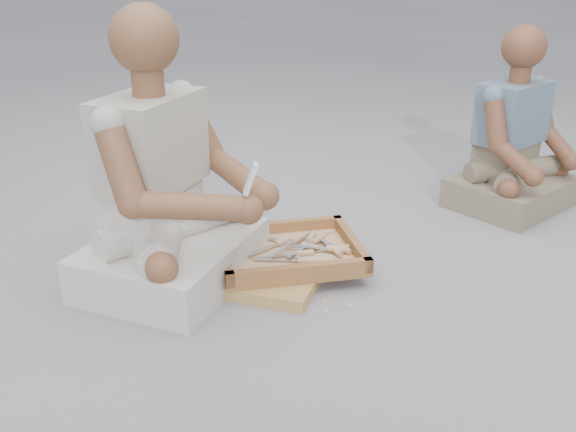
# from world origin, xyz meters

# --- Properties ---
(ground) EXTENTS (60.00, 60.00, 0.00)m
(ground) POSITION_xyz_m (0.00, 0.00, 0.00)
(ground) COLOR gray
(ground) RESTS_ON ground
(carved_panel) EXTENTS (0.76, 0.60, 0.04)m
(carved_panel) POSITION_xyz_m (-0.31, 0.37, 0.02)
(carved_panel) COLOR olive
(carved_panel) RESTS_ON ground
(tool_tray) EXTENTS (0.60, 0.52, 0.07)m
(tool_tray) POSITION_xyz_m (-0.11, 0.38, 0.07)
(tool_tray) COLOR brown
(tool_tray) RESTS_ON carved_panel
(chisel_0) EXTENTS (0.13, 0.20, 0.02)m
(chisel_0) POSITION_xyz_m (0.05, 0.39, 0.08)
(chisel_0) COLOR silver
(chisel_0) RESTS_ON tool_tray
(chisel_1) EXTENTS (0.07, 0.22, 0.02)m
(chisel_1) POSITION_xyz_m (-0.04, 0.47, 0.08)
(chisel_1) COLOR silver
(chisel_1) RESTS_ON tool_tray
(chisel_2) EXTENTS (0.21, 0.08, 0.02)m
(chisel_2) POSITION_xyz_m (0.06, 0.41, 0.07)
(chisel_2) COLOR silver
(chisel_2) RESTS_ON tool_tray
(chisel_3) EXTENTS (0.21, 0.10, 0.02)m
(chisel_3) POSITION_xyz_m (-0.05, 0.43, 0.08)
(chisel_3) COLOR silver
(chisel_3) RESTS_ON tool_tray
(chisel_4) EXTENTS (0.22, 0.08, 0.02)m
(chisel_4) POSITION_xyz_m (-0.07, 0.36, 0.08)
(chisel_4) COLOR silver
(chisel_4) RESTS_ON tool_tray
(chisel_5) EXTENTS (0.17, 0.16, 0.02)m
(chisel_5) POSITION_xyz_m (0.07, 0.42, 0.08)
(chisel_5) COLOR silver
(chisel_5) RESTS_ON tool_tray
(chisel_6) EXTENTS (0.14, 0.19, 0.02)m
(chisel_6) POSITION_xyz_m (-0.02, 0.45, 0.08)
(chisel_6) COLOR silver
(chisel_6) RESTS_ON tool_tray
(chisel_7) EXTENTS (0.19, 0.14, 0.02)m
(chisel_7) POSITION_xyz_m (-0.01, 0.53, 0.07)
(chisel_7) COLOR silver
(chisel_7) RESTS_ON tool_tray
(chisel_8) EXTENTS (0.13, 0.20, 0.02)m
(chisel_8) POSITION_xyz_m (-0.09, 0.44, 0.09)
(chisel_8) COLOR silver
(chisel_8) RESTS_ON tool_tray
(chisel_9) EXTENTS (0.22, 0.04, 0.02)m
(chisel_9) POSITION_xyz_m (0.04, 0.39, 0.08)
(chisel_9) COLOR silver
(chisel_9) RESTS_ON tool_tray
(chisel_10) EXTENTS (0.16, 0.18, 0.02)m
(chisel_10) POSITION_xyz_m (-0.15, 0.44, 0.08)
(chisel_10) COLOR silver
(chisel_10) RESTS_ON tool_tray
(chisel_11) EXTENTS (0.22, 0.02, 0.02)m
(chisel_11) POSITION_xyz_m (-0.06, 0.31, 0.08)
(chisel_11) COLOR silver
(chisel_11) RESTS_ON tool_tray
(wood_chip_0) EXTENTS (0.02, 0.02, 0.00)m
(wood_chip_0) POSITION_xyz_m (0.14, 0.61, 0.00)
(wood_chip_0) COLOR tan
(wood_chip_0) RESTS_ON ground
(wood_chip_1) EXTENTS (0.02, 0.02, 0.00)m
(wood_chip_1) POSITION_xyz_m (0.11, 0.13, 0.00)
(wood_chip_1) COLOR tan
(wood_chip_1) RESTS_ON ground
(wood_chip_2) EXTENTS (0.02, 0.02, 0.00)m
(wood_chip_2) POSITION_xyz_m (-0.43, 0.66, 0.00)
(wood_chip_2) COLOR tan
(wood_chip_2) RESTS_ON ground
(wood_chip_3) EXTENTS (0.02, 0.02, 0.00)m
(wood_chip_3) POSITION_xyz_m (-0.32, 0.69, 0.00)
(wood_chip_3) COLOR tan
(wood_chip_3) RESTS_ON ground
(wood_chip_4) EXTENTS (0.02, 0.02, 0.00)m
(wood_chip_4) POSITION_xyz_m (-0.14, 0.55, 0.00)
(wood_chip_4) COLOR tan
(wood_chip_4) RESTS_ON ground
(wood_chip_5) EXTENTS (0.02, 0.02, 0.00)m
(wood_chip_5) POSITION_xyz_m (-0.37, 0.10, 0.00)
(wood_chip_5) COLOR tan
(wood_chip_5) RESTS_ON ground
(wood_chip_6) EXTENTS (0.02, 0.02, 0.00)m
(wood_chip_6) POSITION_xyz_m (-0.06, 0.27, 0.00)
(wood_chip_6) COLOR tan
(wood_chip_6) RESTS_ON ground
(wood_chip_7) EXTENTS (0.02, 0.02, 0.00)m
(wood_chip_7) POSITION_xyz_m (0.18, 0.72, 0.00)
(wood_chip_7) COLOR tan
(wood_chip_7) RESTS_ON ground
(wood_chip_8) EXTENTS (0.02, 0.02, 0.00)m
(wood_chip_8) POSITION_xyz_m (0.02, 0.15, 0.00)
(wood_chip_8) COLOR tan
(wood_chip_8) RESTS_ON ground
(wood_chip_9) EXTENTS (0.02, 0.02, 0.00)m
(wood_chip_9) POSITION_xyz_m (0.03, 0.10, 0.00)
(wood_chip_9) COLOR tan
(wood_chip_9) RESTS_ON ground
(wood_chip_10) EXTENTS (0.02, 0.02, 0.00)m
(wood_chip_10) POSITION_xyz_m (-0.26, 0.26, 0.00)
(wood_chip_10) COLOR tan
(wood_chip_10) RESTS_ON ground
(wood_chip_11) EXTENTS (0.02, 0.02, 0.00)m
(wood_chip_11) POSITION_xyz_m (-0.07, 0.42, 0.00)
(wood_chip_11) COLOR tan
(wood_chip_11) RESTS_ON ground
(wood_chip_12) EXTENTS (0.02, 0.02, 0.00)m
(wood_chip_12) POSITION_xyz_m (0.17, 0.76, 0.00)
(wood_chip_12) COLOR tan
(wood_chip_12) RESTS_ON ground
(craftsman) EXTENTS (0.71, 0.72, 0.94)m
(craftsman) POSITION_xyz_m (-0.52, 0.29, 0.32)
(craftsman) COLOR silver
(craftsman) RESTS_ON ground
(companion) EXTENTS (0.65, 0.65, 0.80)m
(companion) POSITION_xyz_m (0.85, 1.08, 0.27)
(companion) COLOR #736553
(companion) RESTS_ON ground
(mobile_phone) EXTENTS (0.05, 0.05, 0.10)m
(mobile_phone) POSITION_xyz_m (-0.21, 0.12, 0.44)
(mobile_phone) COLOR silver
(mobile_phone) RESTS_ON craftsman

